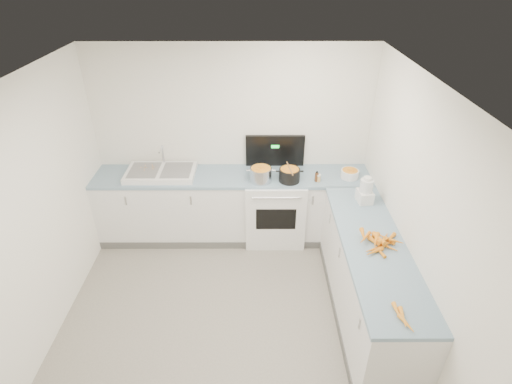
{
  "coord_description": "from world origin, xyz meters",
  "views": [
    {
      "loc": [
        0.29,
        -2.74,
        3.37
      ],
      "look_at": [
        0.3,
        1.1,
        1.05
      ],
      "focal_mm": 28.0,
      "sensor_mm": 36.0,
      "label": 1
    }
  ],
  "objects_px": {
    "extract_bottle": "(317,177)",
    "black_pot": "(289,176)",
    "sink": "(161,172)",
    "spice_jar": "(319,179)",
    "mixing_bowl": "(350,174)",
    "food_processor": "(365,191)",
    "stove": "(275,206)",
    "steel_pot": "(261,175)"
  },
  "relations": [
    {
      "from": "extract_bottle",
      "to": "black_pot",
      "type": "bearing_deg",
      "value": 178.46
    },
    {
      "from": "black_pot",
      "to": "sink",
      "type": "bearing_deg",
      "value": 174.55
    },
    {
      "from": "spice_jar",
      "to": "mixing_bowl",
      "type": "bearing_deg",
      "value": 13.98
    },
    {
      "from": "food_processor",
      "to": "sink",
      "type": "bearing_deg",
      "value": 165.39
    },
    {
      "from": "stove",
      "to": "sink",
      "type": "xyz_separation_m",
      "value": [
        -1.45,
        0.02,
        0.5
      ]
    },
    {
      "from": "stove",
      "to": "extract_bottle",
      "type": "relative_size",
      "value": 11.82
    },
    {
      "from": "mixing_bowl",
      "to": "food_processor",
      "type": "bearing_deg",
      "value": -84.71
    },
    {
      "from": "mixing_bowl",
      "to": "sink",
      "type": "bearing_deg",
      "value": 178.32
    },
    {
      "from": "steel_pot",
      "to": "spice_jar",
      "type": "bearing_deg",
      "value": -1.28
    },
    {
      "from": "mixing_bowl",
      "to": "stove",
      "type": "bearing_deg",
      "value": 176.65
    },
    {
      "from": "steel_pot",
      "to": "spice_jar",
      "type": "distance_m",
      "value": 0.71
    },
    {
      "from": "black_pot",
      "to": "spice_jar",
      "type": "bearing_deg",
      "value": -2.43
    },
    {
      "from": "steel_pot",
      "to": "black_pot",
      "type": "relative_size",
      "value": 1.05
    },
    {
      "from": "stove",
      "to": "sink",
      "type": "bearing_deg",
      "value": 179.38
    },
    {
      "from": "stove",
      "to": "extract_bottle",
      "type": "bearing_deg",
      "value": -16.52
    },
    {
      "from": "spice_jar",
      "to": "steel_pot",
      "type": "bearing_deg",
      "value": 178.72
    },
    {
      "from": "steel_pot",
      "to": "spice_jar",
      "type": "height_order",
      "value": "steel_pot"
    },
    {
      "from": "extract_bottle",
      "to": "spice_jar",
      "type": "distance_m",
      "value": 0.03
    },
    {
      "from": "stove",
      "to": "mixing_bowl",
      "type": "relative_size",
      "value": 6.09
    },
    {
      "from": "sink",
      "to": "black_pot",
      "type": "relative_size",
      "value": 3.35
    },
    {
      "from": "sink",
      "to": "food_processor",
      "type": "relative_size",
      "value": 2.72
    },
    {
      "from": "steel_pot",
      "to": "black_pot",
      "type": "xyz_separation_m",
      "value": [
        0.35,
        -0.0,
        -0.01
      ]
    },
    {
      "from": "extract_bottle",
      "to": "food_processor",
      "type": "relative_size",
      "value": 0.36
    },
    {
      "from": "sink",
      "to": "extract_bottle",
      "type": "xyz_separation_m",
      "value": [
        1.95,
        -0.16,
        0.02
      ]
    },
    {
      "from": "steel_pot",
      "to": "extract_bottle",
      "type": "bearing_deg",
      "value": -0.8
    },
    {
      "from": "black_pot",
      "to": "mixing_bowl",
      "type": "height_order",
      "value": "black_pot"
    },
    {
      "from": "black_pot",
      "to": "food_processor",
      "type": "relative_size",
      "value": 0.81
    },
    {
      "from": "sink",
      "to": "food_processor",
      "type": "distance_m",
      "value": 2.51
    },
    {
      "from": "sink",
      "to": "steel_pot",
      "type": "xyz_separation_m",
      "value": [
        1.26,
        -0.15,
        0.04
      ]
    },
    {
      "from": "mixing_bowl",
      "to": "extract_bottle",
      "type": "relative_size",
      "value": 1.94
    },
    {
      "from": "food_processor",
      "to": "spice_jar",
      "type": "bearing_deg",
      "value": 134.28
    },
    {
      "from": "stove",
      "to": "extract_bottle",
      "type": "xyz_separation_m",
      "value": [
        0.5,
        -0.15,
        0.52
      ]
    },
    {
      "from": "mixing_bowl",
      "to": "food_processor",
      "type": "relative_size",
      "value": 0.71
    },
    {
      "from": "black_pot",
      "to": "extract_bottle",
      "type": "height_order",
      "value": "black_pot"
    },
    {
      "from": "mixing_bowl",
      "to": "extract_bottle",
      "type": "bearing_deg",
      "value": -167.65
    },
    {
      "from": "black_pot",
      "to": "mixing_bowl",
      "type": "bearing_deg",
      "value": 6.32
    },
    {
      "from": "stove",
      "to": "food_processor",
      "type": "height_order",
      "value": "stove"
    },
    {
      "from": "black_pot",
      "to": "extract_bottle",
      "type": "distance_m",
      "value": 0.33
    },
    {
      "from": "extract_bottle",
      "to": "stove",
      "type": "bearing_deg",
      "value": 163.48
    },
    {
      "from": "food_processor",
      "to": "stove",
      "type": "bearing_deg",
      "value": 147.66
    },
    {
      "from": "steel_pot",
      "to": "spice_jar",
      "type": "xyz_separation_m",
      "value": [
        0.71,
        -0.02,
        -0.04
      ]
    },
    {
      "from": "mixing_bowl",
      "to": "spice_jar",
      "type": "distance_m",
      "value": 0.41
    }
  ]
}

